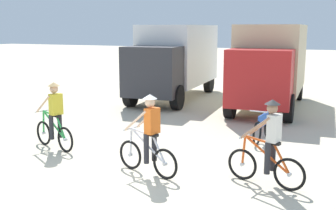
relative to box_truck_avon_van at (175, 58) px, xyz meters
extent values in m
plane|color=beige|center=(2.63, -11.19, -1.87)|extent=(120.00, 120.00, 0.00)
cube|color=white|center=(-0.04, 0.57, 0.13)|extent=(2.75, 5.35, 2.70)
cube|color=#2D2D33|center=(0.19, -2.82, -0.37)|extent=(2.30, 1.64, 2.00)
cube|color=black|center=(0.24, -3.52, -0.02)|extent=(2.02, 0.22, 0.80)
cylinder|color=black|center=(1.20, -2.65, -1.37)|extent=(0.39, 1.02, 1.00)
cylinder|color=black|center=(-0.83, -2.79, -1.37)|extent=(0.39, 1.02, 1.00)
cylinder|color=black|center=(0.86, 2.33, -1.37)|extent=(0.39, 1.02, 1.00)
cylinder|color=black|center=(-1.17, 2.19, -1.37)|extent=(0.39, 1.02, 1.00)
cube|color=#CCB78E|center=(4.40, 0.04, 0.13)|extent=(2.68, 5.32, 2.70)
cube|color=#B21E1E|center=(4.58, -3.35, -0.37)|extent=(2.28, 1.62, 2.00)
cube|color=black|center=(4.62, -4.05, -0.02)|extent=(2.03, 0.19, 0.80)
cylinder|color=black|center=(5.59, -3.20, -1.37)|extent=(0.37, 1.02, 1.00)
cylinder|color=black|center=(3.56, -3.31, -1.37)|extent=(0.37, 1.02, 1.00)
cylinder|color=black|center=(5.32, 1.78, -1.37)|extent=(0.37, 1.02, 1.00)
cylinder|color=black|center=(3.29, 1.67, -1.37)|extent=(0.37, 1.02, 1.00)
torus|color=black|center=(-0.23, -8.89, -1.53)|extent=(0.66, 0.27, 0.68)
cylinder|color=silver|center=(-0.23, -8.89, -1.53)|extent=(0.10, 0.10, 0.08)
torus|color=black|center=(0.77, -9.22, -1.53)|extent=(0.66, 0.27, 0.68)
cylinder|color=silver|center=(0.77, -9.22, -1.53)|extent=(0.10, 0.10, 0.08)
cylinder|color=green|center=(0.30, -9.06, -1.21)|extent=(0.99, 0.38, 0.68)
cylinder|color=green|center=(0.13, -9.01, -0.93)|extent=(0.64, 0.26, 0.13)
cylinder|color=green|center=(0.61, -9.17, -1.25)|extent=(0.38, 0.17, 0.59)
cylinder|color=green|center=(-0.20, -8.90, -1.21)|extent=(0.11, 0.08, 0.64)
cylinder|color=silver|center=(-0.18, -8.90, -0.89)|extent=(0.20, 0.50, 0.04)
cube|color=black|center=(0.44, -9.11, -0.94)|extent=(0.27, 0.19, 0.06)
cube|color=gold|center=(0.42, -9.11, -0.63)|extent=(0.29, 0.37, 0.56)
sphere|color=tan|center=(0.37, -9.09, -0.23)|extent=(0.22, 0.22, 0.22)
cone|color=tan|center=(0.37, -9.09, -0.10)|extent=(0.32, 0.32, 0.10)
cylinder|color=#26262B|center=(0.33, -9.21, -1.24)|extent=(0.12, 0.12, 0.66)
cylinder|color=#26262B|center=(0.41, -8.97, -1.24)|extent=(0.12, 0.12, 0.66)
cylinder|color=tan|center=(0.05, -9.17, -0.65)|extent=(0.62, 0.21, 0.53)
cylinder|color=tan|center=(0.16, -8.83, -0.65)|extent=(0.60, 0.29, 0.53)
torus|color=black|center=(2.98, -9.70, -1.53)|extent=(0.67, 0.24, 0.68)
cylinder|color=silver|center=(2.98, -9.70, -1.53)|extent=(0.10, 0.10, 0.08)
torus|color=black|center=(3.99, -9.99, -1.53)|extent=(0.67, 0.24, 0.68)
cylinder|color=silver|center=(3.99, -9.99, -1.53)|extent=(0.10, 0.10, 0.08)
cylinder|color=silver|center=(3.51, -9.85, -1.21)|extent=(1.00, 0.33, 0.68)
cylinder|color=silver|center=(3.34, -9.80, -0.93)|extent=(0.65, 0.23, 0.13)
cylinder|color=silver|center=(3.82, -9.94, -1.25)|extent=(0.39, 0.15, 0.59)
cylinder|color=silver|center=(3.00, -9.71, -1.21)|extent=(0.11, 0.08, 0.64)
cylinder|color=silver|center=(3.03, -9.71, -0.89)|extent=(0.18, 0.51, 0.04)
cube|color=black|center=(3.66, -9.89, -0.94)|extent=(0.26, 0.18, 0.06)
cube|color=orange|center=(3.64, -9.89, -0.63)|extent=(0.28, 0.36, 0.56)
sphere|color=beige|center=(3.58, -9.87, -0.23)|extent=(0.22, 0.22, 0.22)
cone|color=silver|center=(3.58, -9.87, -0.10)|extent=(0.32, 0.32, 0.10)
cylinder|color=#26262B|center=(3.55, -10.00, -1.24)|extent=(0.12, 0.12, 0.66)
cylinder|color=#26262B|center=(3.62, -9.75, -1.24)|extent=(0.12, 0.12, 0.66)
cylinder|color=beige|center=(3.27, -9.97, -0.65)|extent=(0.62, 0.18, 0.53)
cylinder|color=beige|center=(3.36, -9.62, -0.65)|extent=(0.61, 0.26, 0.53)
torus|color=black|center=(5.51, -9.33, -1.53)|extent=(0.67, 0.22, 0.68)
cylinder|color=silver|center=(5.51, -9.33, -1.53)|extent=(0.10, 0.10, 0.08)
torus|color=black|center=(6.53, -9.58, -1.53)|extent=(0.67, 0.22, 0.68)
cylinder|color=silver|center=(6.53, -9.58, -1.53)|extent=(0.10, 0.10, 0.08)
cylinder|color=#E05119|center=(6.05, -9.46, -1.21)|extent=(1.01, 0.29, 0.68)
cylinder|color=#E05119|center=(5.88, -9.42, -0.93)|extent=(0.65, 0.20, 0.13)
cylinder|color=#E05119|center=(6.37, -9.54, -1.25)|extent=(0.39, 0.14, 0.59)
cylinder|color=#E05119|center=(5.54, -9.34, -1.21)|extent=(0.11, 0.07, 0.64)
cylinder|color=silver|center=(5.56, -9.34, -0.89)|extent=(0.16, 0.51, 0.04)
cube|color=black|center=(6.20, -9.50, -0.94)|extent=(0.26, 0.17, 0.06)
cube|color=silver|center=(6.18, -9.49, -0.63)|extent=(0.27, 0.36, 0.56)
sphere|color=#A87A5B|center=(6.12, -9.48, -0.23)|extent=(0.22, 0.22, 0.22)
cone|color=#333333|center=(6.12, -9.48, -0.10)|extent=(0.32, 0.32, 0.10)
cylinder|color=#26262B|center=(6.09, -9.60, -1.24)|extent=(0.12, 0.12, 0.66)
cylinder|color=#26262B|center=(6.15, -9.35, -1.24)|extent=(0.12, 0.12, 0.66)
cylinder|color=#A87A5B|center=(5.81, -9.59, -0.65)|extent=(0.63, 0.16, 0.53)
cylinder|color=#A87A5B|center=(5.89, -9.24, -0.65)|extent=(0.61, 0.24, 0.53)
torus|color=black|center=(5.23, -6.51, -1.53)|extent=(0.13, 0.68, 0.68)
torus|color=black|center=(5.33, -5.46, -1.53)|extent=(0.13, 0.68, 0.68)
cube|color=blue|center=(5.28, -5.98, -1.25)|extent=(0.13, 0.89, 0.36)
cylinder|color=silver|center=(5.23, -6.46, -0.92)|extent=(0.50, 0.09, 0.04)
camera|label=1|loc=(7.57, -17.89, 1.35)|focal=44.99mm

